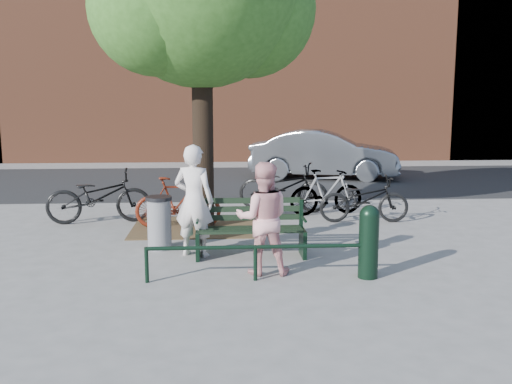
{
  "coord_description": "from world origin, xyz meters",
  "views": [
    {
      "loc": [
        -0.48,
        -8.85,
        2.51
      ],
      "look_at": [
        0.15,
        1.0,
        0.89
      ],
      "focal_mm": 40.0,
      "sensor_mm": 36.0,
      "label": 1
    }
  ],
  "objects": [
    {
      "name": "person_left",
      "position": [
        -0.9,
        0.15,
        0.9
      ],
      "size": [
        0.76,
        0.63,
        1.8
      ],
      "primitive_type": "imported",
      "rotation": [
        0.0,
        0.0,
        2.79
      ],
      "color": "silver",
      "rests_on": "ground"
    },
    {
      "name": "park_bench",
      "position": [
        -0.0,
        0.08,
        0.48
      ],
      "size": [
        1.74,
        0.54,
        0.97
      ],
      "color": "black",
      "rests_on": "ground"
    },
    {
      "name": "litter_bin",
      "position": [
        -1.51,
        0.6,
        0.45
      ],
      "size": [
        0.44,
        0.44,
        0.9
      ],
      "color": "gray",
      "rests_on": "ground"
    },
    {
      "name": "dirt_pit",
      "position": [
        -1.0,
        2.2,
        0.01
      ],
      "size": [
        2.4,
        2.0,
        0.02
      ],
      "primitive_type": "cube",
      "color": "brown",
      "rests_on": "ground"
    },
    {
      "name": "bicycle_d",
      "position": [
        1.83,
        3.27,
        0.5
      ],
      "size": [
        1.74,
        0.8,
        1.01
      ],
      "primitive_type": "imported",
      "rotation": [
        0.0,
        0.0,
        1.77
      ],
      "color": "gray",
      "rests_on": "ground"
    },
    {
      "name": "guard_railing",
      "position": [
        0.0,
        -1.2,
        0.4
      ],
      "size": [
        3.06,
        0.06,
        0.51
      ],
      "color": "black",
      "rests_on": "ground"
    },
    {
      "name": "bollard",
      "position": [
        1.6,
        -1.17,
        0.56
      ],
      "size": [
        0.28,
        0.28,
        1.05
      ],
      "color": "black",
      "rests_on": "ground"
    },
    {
      "name": "bicycle_b",
      "position": [
        -1.31,
        2.2,
        0.5
      ],
      "size": [
        1.68,
        0.48,
        1.01
      ],
      "primitive_type": "imported",
      "rotation": [
        0.0,
        0.0,
        1.57
      ],
      "color": "#56190C",
      "rests_on": "ground"
    },
    {
      "name": "ground",
      "position": [
        0.0,
        0.0,
        0.0
      ],
      "size": [
        90.0,
        90.0,
        0.0
      ],
      "primitive_type": "plane",
      "color": "gray",
      "rests_on": "ground"
    },
    {
      "name": "townhouse_row",
      "position": [
        0.17,
        16.0,
        6.25
      ],
      "size": [
        45.0,
        4.0,
        14.0
      ],
      "color": "brown",
      "rests_on": "ground"
    },
    {
      "name": "parked_car",
      "position": [
        2.83,
        9.01,
        0.77
      ],
      "size": [
        4.89,
        2.59,
        1.53
      ],
      "primitive_type": "imported",
      "rotation": [
        0.0,
        0.0,
        1.35
      ],
      "color": "slate",
      "rests_on": "ground"
    },
    {
      "name": "person_right",
      "position": [
        0.13,
        -0.87,
        0.81
      ],
      "size": [
        0.82,
        0.65,
        1.63
      ],
      "primitive_type": "imported",
      "rotation": [
        0.0,
        0.0,
        3.1
      ],
      "color": "pink",
      "rests_on": "ground"
    },
    {
      "name": "bicycle_c",
      "position": [
        0.94,
        3.8,
        0.55
      ],
      "size": [
        2.2,
        1.41,
        1.09
      ],
      "primitive_type": "imported",
      "rotation": [
        0.0,
        0.0,
        1.21
      ],
      "color": "black",
      "rests_on": "ground"
    },
    {
      "name": "bicycle_a",
      "position": [
        -2.95,
        2.75,
        0.55
      ],
      "size": [
        2.16,
        1.0,
        1.1
      ],
      "primitive_type": "imported",
      "rotation": [
        0.0,
        0.0,
        1.71
      ],
      "color": "black",
      "rests_on": "ground"
    },
    {
      "name": "bicycle_e",
      "position": [
        2.46,
        2.46,
        0.48
      ],
      "size": [
        1.85,
        0.73,
        0.96
      ],
      "primitive_type": "imported",
      "rotation": [
        0.0,
        0.0,
        1.52
      ],
      "color": "black",
      "rests_on": "ground"
    },
    {
      "name": "road",
      "position": [
        0.0,
        8.5,
        0.01
      ],
      "size": [
        40.0,
        7.0,
        0.01
      ],
      "primitive_type": "cube",
      "color": "black",
      "rests_on": "ground"
    }
  ]
}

